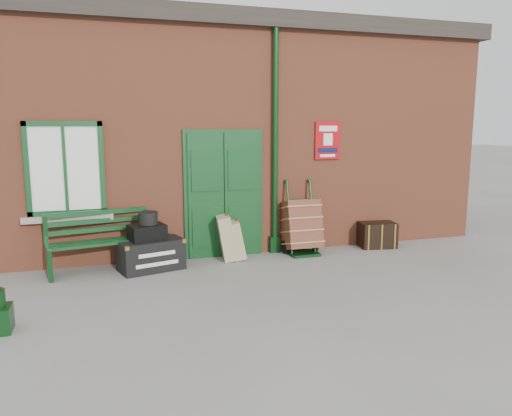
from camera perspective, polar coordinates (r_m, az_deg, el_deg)
name	(u,v)px	position (r m, az deg, el deg)	size (l,w,h in m)	color
ground	(266,278)	(7.80, 1.16, -7.98)	(80.00, 80.00, 0.00)	gray
station_building	(214,133)	(10.80, -4.85, 8.54)	(10.30, 4.30, 4.36)	#A04F33
bench	(100,240)	(8.42, -17.44, -3.52)	(1.69, 0.77, 1.01)	#103D1A
houdini_trunk	(151,255)	(8.33, -11.91, -5.25)	(1.01, 0.55, 0.50)	black
strongbox	(147,232)	(8.24, -12.35, -2.73)	(0.55, 0.40, 0.25)	black
hatbox	(148,218)	(8.22, -12.22, -1.14)	(0.30, 0.30, 0.20)	black
suitcase_back	(226,237)	(8.77, -3.45, -3.32)	(0.22, 0.55, 0.77)	tan
suitcase_front	(236,239)	(8.83, -2.31, -3.59)	(0.20, 0.49, 0.66)	tan
porter_trolley	(301,226)	(9.16, 5.21, -2.06)	(0.65, 0.70, 1.32)	black
dark_trunk	(377,235)	(9.91, 13.69, -3.00)	(0.67, 0.44, 0.48)	black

